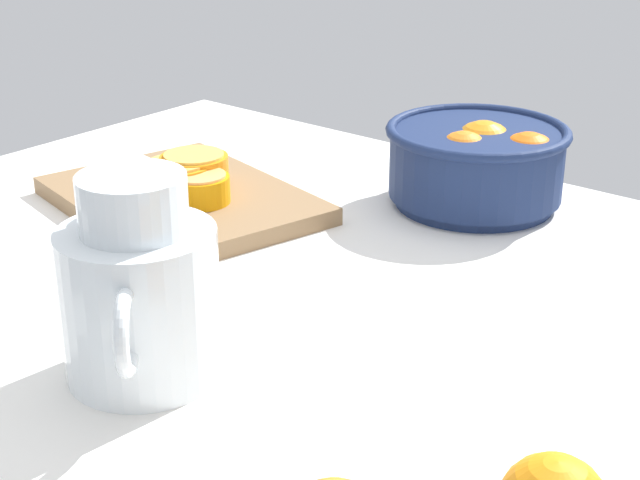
{
  "coord_description": "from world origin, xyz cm",
  "views": [
    {
      "loc": [
        59.6,
        -67.73,
        42.12
      ],
      "look_at": [
        3.04,
        1.33,
        4.28
      ],
      "focal_mm": 54.81,
      "sensor_mm": 36.0,
      "label": 1
    }
  ],
  "objects_px": {
    "fruit_bowl": "(477,162)",
    "orange_half_1": "(195,171)",
    "cutting_board": "(182,200)",
    "orange_half_0": "(200,188)",
    "juice_pitcher": "(140,302)",
    "orange_half_2": "(178,178)"
  },
  "relations": [
    {
      "from": "juice_pitcher",
      "to": "orange_half_1",
      "type": "xyz_separation_m",
      "value": [
        -0.25,
        0.3,
        -0.02
      ]
    },
    {
      "from": "fruit_bowl",
      "to": "orange_half_1",
      "type": "distance_m",
      "value": 0.34
    },
    {
      "from": "orange_half_1",
      "to": "fruit_bowl",
      "type": "bearing_deg",
      "value": 39.28
    },
    {
      "from": "cutting_board",
      "to": "orange_half_1",
      "type": "relative_size",
      "value": 3.88
    },
    {
      "from": "orange_half_0",
      "to": "cutting_board",
      "type": "bearing_deg",
      "value": 167.88
    },
    {
      "from": "fruit_bowl",
      "to": "juice_pitcher",
      "type": "relative_size",
      "value": 1.2
    },
    {
      "from": "juice_pitcher",
      "to": "orange_half_1",
      "type": "relative_size",
      "value": 2.23
    },
    {
      "from": "fruit_bowl",
      "to": "juice_pitcher",
      "type": "height_order",
      "value": "juice_pitcher"
    },
    {
      "from": "juice_pitcher",
      "to": "cutting_board",
      "type": "bearing_deg",
      "value": 132.22
    },
    {
      "from": "fruit_bowl",
      "to": "juice_pitcher",
      "type": "bearing_deg",
      "value": -90.69
    },
    {
      "from": "juice_pitcher",
      "to": "orange_half_0",
      "type": "height_order",
      "value": "juice_pitcher"
    },
    {
      "from": "cutting_board",
      "to": "orange_half_0",
      "type": "distance_m",
      "value": 0.05
    },
    {
      "from": "cutting_board",
      "to": "orange_half_1",
      "type": "distance_m",
      "value": 0.04
    },
    {
      "from": "orange_half_0",
      "to": "orange_half_2",
      "type": "relative_size",
      "value": 0.85
    },
    {
      "from": "fruit_bowl",
      "to": "orange_half_1",
      "type": "relative_size",
      "value": 2.67
    },
    {
      "from": "fruit_bowl",
      "to": "orange_half_2",
      "type": "relative_size",
      "value": 2.66
    },
    {
      "from": "orange_half_1",
      "to": "orange_half_2",
      "type": "height_order",
      "value": "orange_half_1"
    },
    {
      "from": "fruit_bowl",
      "to": "orange_half_2",
      "type": "distance_m",
      "value": 0.36
    },
    {
      "from": "juice_pitcher",
      "to": "orange_half_2",
      "type": "relative_size",
      "value": 2.22
    },
    {
      "from": "juice_pitcher",
      "to": "cutting_board",
      "type": "height_order",
      "value": "juice_pitcher"
    },
    {
      "from": "orange_half_1",
      "to": "juice_pitcher",
      "type": "bearing_deg",
      "value": -50.07
    },
    {
      "from": "cutting_board",
      "to": "orange_half_2",
      "type": "bearing_deg",
      "value": -78.25
    }
  ]
}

